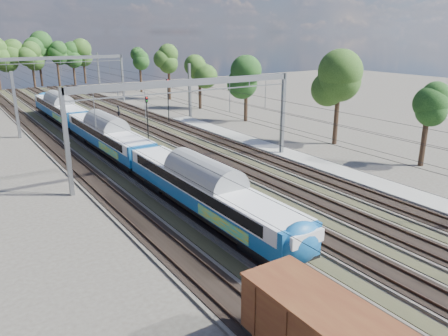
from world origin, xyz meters
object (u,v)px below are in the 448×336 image
worker (119,111)px  signal_near (147,114)px  emu_train (108,132)px  signal_far (168,95)px

worker → signal_near: bearing=177.0°
emu_train → signal_near: 6.09m
emu_train → signal_near: (5.65, 2.01, 1.09)m
emu_train → worker: emu_train is taller
signal_near → worker: bearing=99.8°
emu_train → worker: bearing=66.9°
emu_train → worker: 22.64m
signal_near → signal_far: bearing=72.2°
worker → signal_far: size_ratio=0.30×
worker → signal_near: size_ratio=0.33×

